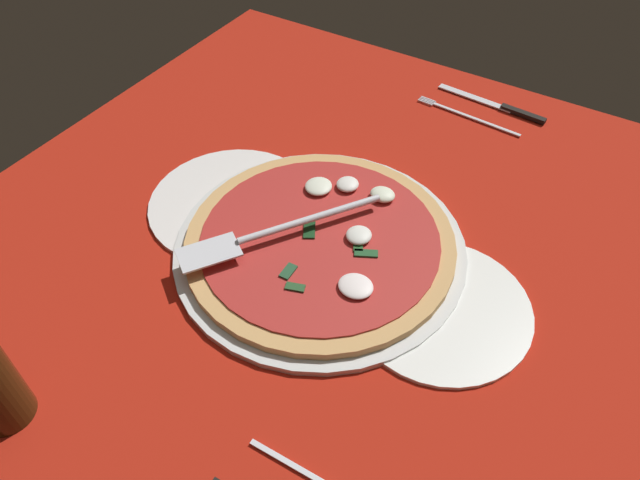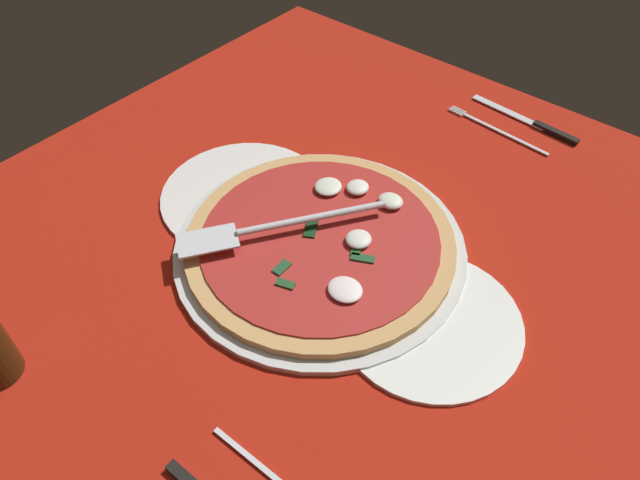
{
  "view_description": "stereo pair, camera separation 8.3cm",
  "coord_description": "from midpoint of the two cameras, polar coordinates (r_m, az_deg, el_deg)",
  "views": [
    {
      "loc": [
        -31.17,
        52.92,
        62.58
      ],
      "look_at": [
        -1.18,
        3.95,
        2.35
      ],
      "focal_mm": 33.34,
      "sensor_mm": 36.0,
      "label": 1
    },
    {
      "loc": [
        -37.92,
        48.08,
        62.58
      ],
      "look_at": [
        -1.18,
        3.95,
        2.35
      ],
      "focal_mm": 33.34,
      "sensor_mm": 36.0,
      "label": 2
    }
  ],
  "objects": [
    {
      "name": "dinner_plate_right",
      "position": [
        0.93,
        -10.88,
        3.32
      ],
      "size": [
        25.67,
        25.67,
        1.0
      ],
      "primitive_type": "cylinder",
      "color": "white",
      "rests_on": "ground_plane"
    },
    {
      "name": "dinner_plate_left",
      "position": [
        0.78,
        8.54,
        -6.72
      ],
      "size": [
        23.59,
        23.59,
        1.0
      ],
      "primitive_type": "cylinder",
      "color": "white",
      "rests_on": "ground_plane"
    },
    {
      "name": "pizza_pan",
      "position": [
        0.84,
        -2.82,
        -0.93
      ],
      "size": [
        41.29,
        41.29,
        1.35
      ],
      "primitive_type": "cylinder",
      "color": "silver",
      "rests_on": "ground_plane"
    },
    {
      "name": "pizza",
      "position": [
        0.83,
        -2.73,
        -0.18
      ],
      "size": [
        38.01,
        38.01,
        2.94
      ],
      "color": "tan",
      "rests_on": "pizza_pan"
    },
    {
      "name": "ground_plane",
      "position": [
        0.88,
        -2.02,
        0.5
      ],
      "size": [
        103.91,
        103.91,
        0.8
      ],
      "primitive_type": "cube",
      "color": "#A91D0F"
    },
    {
      "name": "place_setting_near",
      "position": [
        1.13,
        13.43,
        11.7
      ],
      "size": [
        22.4,
        15.09,
        1.4
      ],
      "rotation": [
        0.0,
        0.0,
        -0.08
      ],
      "color": "silver",
      "rests_on": "ground_plane"
    },
    {
      "name": "pizza_server",
      "position": [
        0.82,
        -7.11,
        0.8
      ],
      "size": [
        19.03,
        26.01,
        1.0
      ],
      "rotation": [
        0.0,
        0.0,
        0.97
      ],
      "color": "silver",
      "rests_on": "pizza"
    }
  ]
}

